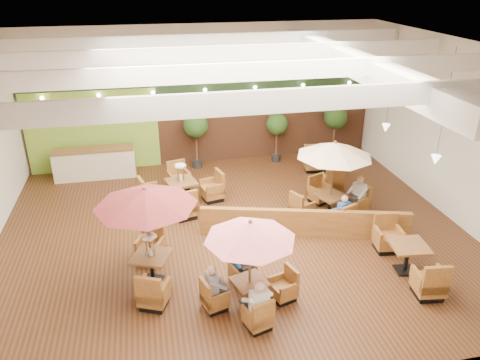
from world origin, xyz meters
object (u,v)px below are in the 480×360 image
object	(u,v)px
diner_1	(242,258)
topiary_1	(277,126)
booth_divider	(304,223)
diner_0	(258,300)
table_0	(147,211)
table_5	(322,172)
service_counter	(95,163)
diner_2	(214,283)
diner_4	(358,191)
table_2	(333,166)
table_4	(407,258)
topiary_2	(335,119)
topiary_0	(196,128)
table_3	(182,191)
diner_3	(342,209)
table_1	(250,247)

from	to	relation	value
diner_1	topiary_1	bearing A→B (deg)	-133.59
booth_divider	diner_0	xyz separation A→B (m)	(-2.31, -3.57, 0.35)
booth_divider	diner_0	bearing A→B (deg)	-107.77
booth_divider	table_0	world-z (taller)	table_0
table_5	diner_1	world-z (taller)	diner_1
service_counter	diner_2	world-z (taller)	diner_2
booth_divider	topiary_1	size ratio (longest dim) A/B	3.06
diner_4	table_0	bearing A→B (deg)	83.58
booth_divider	diner_2	world-z (taller)	diner_2
diner_0	diner_4	bearing A→B (deg)	31.59
service_counter	table_2	distance (m)	9.06
service_counter	table_4	bearing A→B (deg)	-43.39
service_counter	table_4	xyz separation A→B (m)	(8.49, -8.02, -0.18)
diner_1	diner_4	xyz separation A→B (m)	(4.48, 2.92, 0.02)
topiary_1	topiary_2	size ratio (longest dim) A/B	0.92
topiary_0	table_5	bearing A→B (deg)	-27.56
table_3	diner_3	world-z (taller)	table_3
table_0	topiary_1	distance (m)	9.06
booth_divider	diner_1	world-z (taller)	diner_1
diner_4	service_counter	bearing A→B (deg)	35.47
table_4	topiary_2	bearing A→B (deg)	88.41
diner_2	table_4	bearing A→B (deg)	84.35
table_0	table_1	size ratio (longest dim) A/B	1.19
table_0	topiary_1	size ratio (longest dim) A/B	1.39
table_1	diner_2	world-z (taller)	table_1
table_0	table_2	bearing A→B (deg)	45.33
table_5	topiary_1	bearing A→B (deg)	124.20
topiary_0	service_counter	bearing A→B (deg)	-177.09
table_4	diner_3	distance (m)	2.54
table_3	diner_0	size ratio (longest dim) A/B	3.45
topiary_1	diner_1	distance (m)	8.46
topiary_1	diner_3	size ratio (longest dim) A/B	2.80
service_counter	diner_0	world-z (taller)	diner_0
booth_divider	service_counter	bearing A→B (deg)	153.40
diner_2	diner_3	distance (m)	5.21
table_1	table_3	size ratio (longest dim) A/B	0.81
booth_divider	diner_3	distance (m)	1.27
table_5	diner_2	xyz separation A→B (m)	(-5.11, -6.34, 0.36)
service_counter	topiary_0	distance (m)	4.09
table_0	topiary_1	xyz separation A→B (m)	(5.36, 7.28, -0.53)
diner_2	diner_0	bearing A→B (deg)	34.50
table_0	diner_2	bearing A→B (deg)	-21.76
table_2	diner_4	xyz separation A→B (m)	(0.94, 0.00, -0.99)
diner_2	topiary_0	bearing A→B (deg)	165.16
table_2	diner_3	xyz separation A→B (m)	(-0.00, -0.94, -1.03)
table_2	diner_2	world-z (taller)	table_2
table_1	diner_4	world-z (taller)	table_1
table_4	diner_0	distance (m)	4.57
table_4	table_5	size ratio (longest dim) A/B	1.03
table_2	table_5	bearing A→B (deg)	50.63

